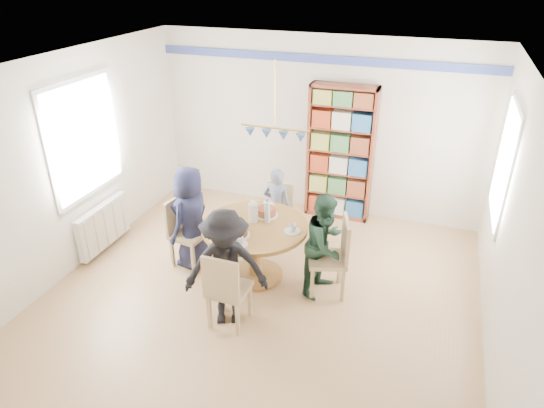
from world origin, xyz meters
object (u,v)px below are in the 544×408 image
at_px(chair_right, 335,254).
at_px(person_left, 191,217).
at_px(person_right, 325,244).
at_px(dining_table, 255,239).
at_px(chair_near, 226,288).
at_px(radiator, 104,226).
at_px(person_far, 277,207).
at_px(chair_left, 184,229).
at_px(bookshelf, 340,155).
at_px(person_near, 226,269).
at_px(chair_far, 278,210).

distance_m(chair_right, person_left, 1.89).
height_order(chair_right, person_right, person_right).
height_order(dining_table, chair_near, chair_near).
bearing_deg(person_left, radiator, -79.35).
xyz_separation_m(chair_near, person_far, (-0.06, 1.84, 0.05)).
bearing_deg(person_far, chair_left, 47.06).
relative_size(chair_near, bookshelf, 0.46).
bearing_deg(chair_left, bookshelf, 51.33).
xyz_separation_m(dining_table, person_left, (-0.88, 0.02, 0.13)).
bearing_deg(chair_left, person_near, -41.19).
bearing_deg(radiator, chair_right, 1.21).
distance_m(chair_left, person_far, 1.31).
relative_size(person_left, person_far, 1.19).
distance_m(chair_far, chair_near, 1.96).
distance_m(person_right, person_far, 1.23).
height_order(chair_near, bookshelf, bookshelf).
height_order(radiator, person_right, person_right).
distance_m(chair_left, chair_near, 1.42).
xyz_separation_m(chair_left, person_right, (1.86, 0.03, 0.13)).
bearing_deg(dining_table, radiator, -178.46).
bearing_deg(chair_far, person_left, -131.72).
bearing_deg(chair_far, chair_right, -43.26).
height_order(chair_right, chair_far, chair_right).
bearing_deg(person_left, chair_far, 145.36).
distance_m(chair_left, bookshelf, 2.60).
height_order(chair_right, person_far, person_far).
bearing_deg(chair_left, chair_right, 0.46).
bearing_deg(dining_table, person_left, 178.48).
xyz_separation_m(radiator, bookshelf, (2.82, 2.04, 0.66)).
bearing_deg(radiator, person_left, 3.57).
relative_size(chair_right, person_left, 0.73).
bearing_deg(person_near, chair_near, -92.86).
height_order(radiator, person_far, person_far).
relative_size(dining_table, person_left, 0.95).
distance_m(person_left, bookshelf, 2.48).
height_order(dining_table, chair_left, chair_left).
bearing_deg(chair_near, person_near, 108.88).
bearing_deg(chair_near, radiator, 157.78).
relative_size(chair_left, bookshelf, 0.45).
distance_m(chair_near, person_left, 1.38).
xyz_separation_m(chair_right, chair_near, (-0.95, -0.99, -0.03)).
relative_size(radiator, dining_table, 0.77).
height_order(radiator, chair_right, chair_right).
relative_size(chair_far, person_right, 0.66).
relative_size(chair_right, bookshelf, 0.49).
relative_size(person_right, person_near, 0.93).
relative_size(chair_near, person_right, 0.73).
relative_size(dining_table, person_right, 1.01).
xyz_separation_m(chair_left, person_left, (0.10, 0.03, 0.17)).
xyz_separation_m(chair_far, person_far, (0.02, -0.11, 0.11)).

